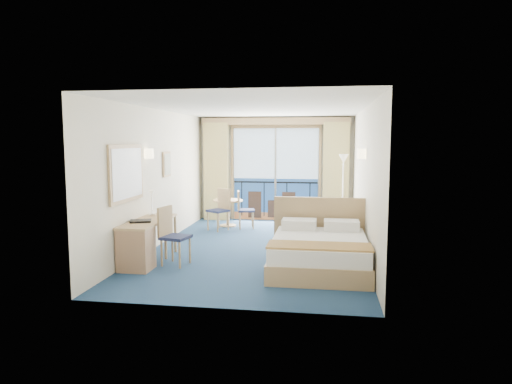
{
  "coord_description": "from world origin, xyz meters",
  "views": [
    {
      "loc": [
        1.27,
        -8.62,
        2.08
      ],
      "look_at": [
        -0.06,
        0.2,
        1.08
      ],
      "focal_mm": 32.0,
      "sensor_mm": 36.0,
      "label": 1
    }
  ],
  "objects_px": {
    "floor_lamp": "(343,173)",
    "desk": "(139,244)",
    "round_table": "(228,206)",
    "table_chair_b": "(221,207)",
    "bed": "(319,251)",
    "nightstand": "(351,238)",
    "desk_chair": "(171,232)",
    "table_chair_a": "(243,207)",
    "armchair": "(323,216)"
  },
  "relations": [
    {
      "from": "floor_lamp",
      "to": "desk_chair",
      "type": "height_order",
      "value": "floor_lamp"
    },
    {
      "from": "nightstand",
      "to": "desk",
      "type": "height_order",
      "value": "desk"
    },
    {
      "from": "armchair",
      "to": "floor_lamp",
      "type": "xyz_separation_m",
      "value": [
        0.45,
        0.13,
        1.01
      ]
    },
    {
      "from": "round_table",
      "to": "table_chair_b",
      "type": "height_order",
      "value": "table_chair_b"
    },
    {
      "from": "armchair",
      "to": "table_chair_a",
      "type": "height_order",
      "value": "table_chair_a"
    },
    {
      "from": "round_table",
      "to": "desk_chair",
      "type": "bearing_deg",
      "value": -93.46
    },
    {
      "from": "nightstand",
      "to": "armchair",
      "type": "relative_size",
      "value": 0.68
    },
    {
      "from": "round_table",
      "to": "armchair",
      "type": "bearing_deg",
      "value": -3.67
    },
    {
      "from": "floor_lamp",
      "to": "table_chair_b",
      "type": "distance_m",
      "value": 2.97
    },
    {
      "from": "armchair",
      "to": "floor_lamp",
      "type": "height_order",
      "value": "floor_lamp"
    },
    {
      "from": "desk_chair",
      "to": "table_chair_b",
      "type": "xyz_separation_m",
      "value": [
        0.14,
        3.08,
        -0.01
      ]
    },
    {
      "from": "floor_lamp",
      "to": "desk_chair",
      "type": "xyz_separation_m",
      "value": [
        -2.97,
        -3.53,
        -0.79
      ]
    },
    {
      "from": "nightstand",
      "to": "floor_lamp",
      "type": "bearing_deg",
      "value": 92.41
    },
    {
      "from": "round_table",
      "to": "table_chair_b",
      "type": "relative_size",
      "value": 0.75
    },
    {
      "from": "nightstand",
      "to": "round_table",
      "type": "distance_m",
      "value": 3.59
    },
    {
      "from": "floor_lamp",
      "to": "table_chair_b",
      "type": "relative_size",
      "value": 1.84
    },
    {
      "from": "nightstand",
      "to": "table_chair_a",
      "type": "distance_m",
      "value": 3.14
    },
    {
      "from": "nightstand",
      "to": "armchair",
      "type": "bearing_deg",
      "value": 104.86
    },
    {
      "from": "floor_lamp",
      "to": "desk_chair",
      "type": "distance_m",
      "value": 4.68
    },
    {
      "from": "bed",
      "to": "table_chair_a",
      "type": "xyz_separation_m",
      "value": [
        -1.85,
        3.24,
        0.21
      ]
    },
    {
      "from": "round_table",
      "to": "nightstand",
      "type": "bearing_deg",
      "value": -37.41
    },
    {
      "from": "floor_lamp",
      "to": "table_chair_a",
      "type": "xyz_separation_m",
      "value": [
        -2.34,
        -0.19,
        -0.84
      ]
    },
    {
      "from": "table_chair_b",
      "to": "desk",
      "type": "bearing_deg",
      "value": -65.79
    },
    {
      "from": "table_chair_a",
      "to": "armchair",
      "type": "bearing_deg",
      "value": -100.66
    },
    {
      "from": "nightstand",
      "to": "desk_chair",
      "type": "height_order",
      "value": "desk_chair"
    },
    {
      "from": "nightstand",
      "to": "table_chair_b",
      "type": "height_order",
      "value": "table_chair_b"
    },
    {
      "from": "nightstand",
      "to": "desk_chair",
      "type": "relative_size",
      "value": 0.51
    },
    {
      "from": "armchair",
      "to": "desk",
      "type": "bearing_deg",
      "value": 39.82
    },
    {
      "from": "bed",
      "to": "table_chair_b",
      "type": "distance_m",
      "value": 3.79
    },
    {
      "from": "nightstand",
      "to": "desk_chair",
      "type": "xyz_separation_m",
      "value": [
        -3.06,
        -1.38,
        0.31
      ]
    },
    {
      "from": "table_chair_b",
      "to": "table_chair_a",
      "type": "bearing_deg",
      "value": 62.5
    },
    {
      "from": "table_chair_a",
      "to": "nightstand",
      "type": "bearing_deg",
      "value": -141.58
    },
    {
      "from": "nightstand",
      "to": "table_chair_a",
      "type": "height_order",
      "value": "table_chair_a"
    },
    {
      "from": "bed",
      "to": "nightstand",
      "type": "bearing_deg",
      "value": 65.49
    },
    {
      "from": "desk",
      "to": "desk_chair",
      "type": "bearing_deg",
      "value": 32.91
    },
    {
      "from": "floor_lamp",
      "to": "round_table",
      "type": "relative_size",
      "value": 2.45
    },
    {
      "from": "desk_chair",
      "to": "round_table",
      "type": "relative_size",
      "value": 1.36
    },
    {
      "from": "floor_lamp",
      "to": "desk",
      "type": "distance_m",
      "value": 5.22
    },
    {
      "from": "floor_lamp",
      "to": "desk",
      "type": "height_order",
      "value": "floor_lamp"
    },
    {
      "from": "bed",
      "to": "desk_chair",
      "type": "distance_m",
      "value": 2.49
    },
    {
      "from": "desk",
      "to": "table_chair_a",
      "type": "height_order",
      "value": "table_chair_a"
    },
    {
      "from": "round_table",
      "to": "table_chair_b",
      "type": "xyz_separation_m",
      "value": [
        -0.07,
        -0.48,
        0.05
      ]
    },
    {
      "from": "desk_chair",
      "to": "table_chair_a",
      "type": "height_order",
      "value": "desk_chair"
    },
    {
      "from": "armchair",
      "to": "table_chair_b",
      "type": "height_order",
      "value": "table_chair_b"
    },
    {
      "from": "bed",
      "to": "armchair",
      "type": "xyz_separation_m",
      "value": [
        0.04,
        3.31,
        0.03
      ]
    },
    {
      "from": "armchair",
      "to": "round_table",
      "type": "bearing_deg",
      "value": -15.05
    },
    {
      "from": "desk",
      "to": "table_chair_a",
      "type": "distance_m",
      "value": 3.79
    },
    {
      "from": "bed",
      "to": "floor_lamp",
      "type": "xyz_separation_m",
      "value": [
        0.49,
        3.43,
        1.04
      ]
    },
    {
      "from": "floor_lamp",
      "to": "bed",
      "type": "bearing_deg",
      "value": -98.16
    },
    {
      "from": "desk_chair",
      "to": "floor_lamp",
      "type": "bearing_deg",
      "value": -27.85
    }
  ]
}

